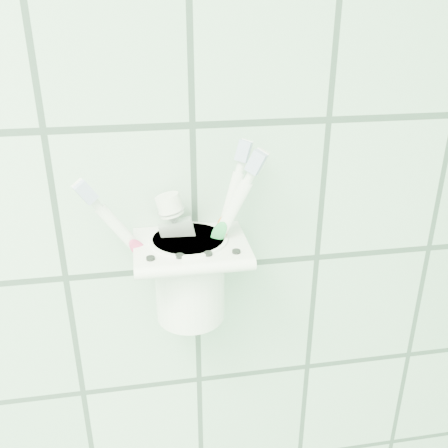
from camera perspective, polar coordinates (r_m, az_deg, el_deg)
The scene contains 6 objects.
holder_bracket at distance 0.57m, azimuth -3.83°, elevation -2.81°, with size 0.13×0.10×0.04m.
cup at distance 0.59m, azimuth -3.95°, elevation -5.81°, with size 0.09×0.09×0.11m.
toothbrush_pink at distance 0.58m, azimuth -4.41°, elevation -0.38°, with size 0.11×0.04×0.20m.
toothbrush_blue at distance 0.57m, azimuth -2.77°, elevation -0.73°, with size 0.07×0.04×0.21m.
toothbrush_orange at distance 0.58m, azimuth -5.06°, elevation 0.16°, with size 0.09×0.04×0.22m.
toothpaste_tube at distance 0.58m, azimuth -2.98°, elevation -2.37°, with size 0.06×0.03×0.16m.
Camera 1 is at (0.59, 0.64, 1.57)m, focal length 40.00 mm.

